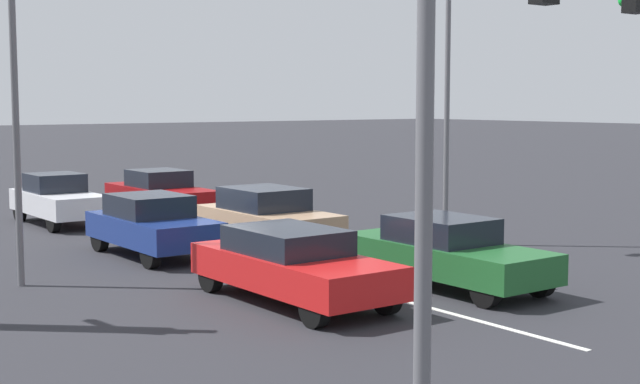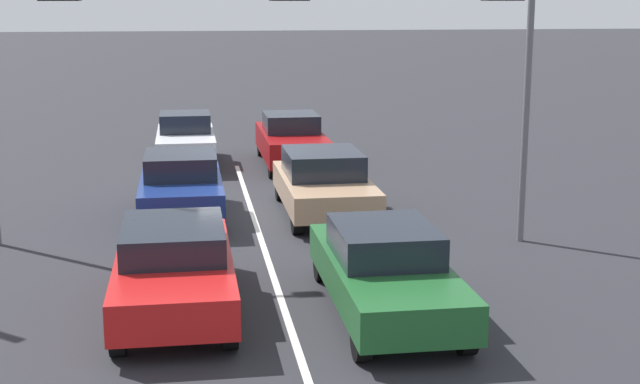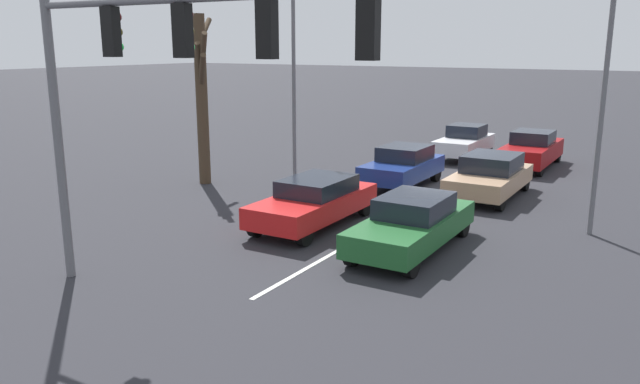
{
  "view_description": "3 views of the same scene",
  "coord_description": "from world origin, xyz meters",
  "px_view_note": "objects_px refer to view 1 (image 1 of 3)",
  "views": [
    {
      "loc": [
        11.09,
        20.06,
        3.77
      ],
      "look_at": [
        1.11,
        6.53,
        2.05
      ],
      "focal_mm": 50.0,
      "sensor_mm": 36.0,
      "label": 1
    },
    {
      "loc": [
        1.49,
        20.43,
        4.95
      ],
      "look_at": [
        -0.51,
        7.3,
        2.05
      ],
      "focal_mm": 50.0,
      "sensor_mm": 36.0,
      "label": 2
    },
    {
      "loc": [
        -7.42,
        21.52,
        5.16
      ],
      "look_at": [
        0.99,
        7.45,
        1.28
      ],
      "focal_mm": 35.0,
      "sensor_mm": 36.0,
      "label": 3
    }
  ],
  "objects_px": {
    "car_darkgreen_leftlane_front": "(444,251)",
    "car_red_midlane_front": "(292,264)",
    "car_tan_leftlane_second": "(267,215)",
    "street_lamp_right_shoulder": "(21,56)",
    "street_lamp_left_shoulder": "(441,68)",
    "car_silver_midlane_third": "(58,199)",
    "car_navy_midlane_second": "(152,224)",
    "car_maroon_leftlane_third": "(160,195)",
    "traffic_signal_gantry": "(605,20)"
  },
  "relations": [
    {
      "from": "car_darkgreen_leftlane_front",
      "to": "car_red_midlane_front",
      "type": "bearing_deg",
      "value": -10.8
    },
    {
      "from": "car_red_midlane_front",
      "to": "car_tan_leftlane_second",
      "type": "relative_size",
      "value": 1.04
    },
    {
      "from": "car_red_midlane_front",
      "to": "street_lamp_right_shoulder",
      "type": "bearing_deg",
      "value": -52.21
    },
    {
      "from": "street_lamp_left_shoulder",
      "to": "car_silver_midlane_third",
      "type": "bearing_deg",
      "value": -56.13
    },
    {
      "from": "car_red_midlane_front",
      "to": "street_lamp_right_shoulder",
      "type": "relative_size",
      "value": 0.56
    },
    {
      "from": "car_red_midlane_front",
      "to": "car_navy_midlane_second",
      "type": "xyz_separation_m",
      "value": [
        -0.11,
        -6.16,
        0.04
      ]
    },
    {
      "from": "street_lamp_right_shoulder",
      "to": "car_tan_leftlane_second",
      "type": "bearing_deg",
      "value": -166.86
    },
    {
      "from": "car_tan_leftlane_second",
      "to": "street_lamp_left_shoulder",
      "type": "relative_size",
      "value": 0.56
    },
    {
      "from": "car_tan_leftlane_second",
      "to": "car_silver_midlane_third",
      "type": "distance_m",
      "value": 7.54
    },
    {
      "from": "car_red_midlane_front",
      "to": "car_silver_midlane_third",
      "type": "height_order",
      "value": "car_silver_midlane_third"
    },
    {
      "from": "car_darkgreen_leftlane_front",
      "to": "street_lamp_right_shoulder",
      "type": "height_order",
      "value": "street_lamp_right_shoulder"
    },
    {
      "from": "car_tan_leftlane_second",
      "to": "car_red_midlane_front",
      "type": "bearing_deg",
      "value": 60.94
    },
    {
      "from": "car_maroon_leftlane_third",
      "to": "street_lamp_left_shoulder",
      "type": "relative_size",
      "value": 0.6
    },
    {
      "from": "car_red_midlane_front",
      "to": "street_lamp_right_shoulder",
      "type": "height_order",
      "value": "street_lamp_right_shoulder"
    },
    {
      "from": "car_maroon_leftlane_third",
      "to": "street_lamp_left_shoulder",
      "type": "bearing_deg",
      "value": 110.42
    },
    {
      "from": "car_red_midlane_front",
      "to": "car_silver_midlane_third",
      "type": "relative_size",
      "value": 1.11
    },
    {
      "from": "car_tan_leftlane_second",
      "to": "street_lamp_right_shoulder",
      "type": "xyz_separation_m",
      "value": [
        6.88,
        1.61,
        3.9
      ]
    },
    {
      "from": "car_silver_midlane_third",
      "to": "car_maroon_leftlane_third",
      "type": "bearing_deg",
      "value": 169.53
    },
    {
      "from": "car_tan_leftlane_second",
      "to": "car_navy_midlane_second",
      "type": "xyz_separation_m",
      "value": [
        3.28,
        -0.05,
        0.02
      ]
    },
    {
      "from": "street_lamp_right_shoulder",
      "to": "street_lamp_left_shoulder",
      "type": "distance_m",
      "value": 10.41
    },
    {
      "from": "car_silver_midlane_third",
      "to": "street_lamp_right_shoulder",
      "type": "distance_m",
      "value": 10.03
    },
    {
      "from": "street_lamp_left_shoulder",
      "to": "traffic_signal_gantry",
      "type": "bearing_deg",
      "value": 56.49
    },
    {
      "from": "car_tan_leftlane_second",
      "to": "street_lamp_right_shoulder",
      "type": "distance_m",
      "value": 8.07
    },
    {
      "from": "car_red_midlane_front",
      "to": "car_silver_midlane_third",
      "type": "distance_m",
      "value": 12.97
    },
    {
      "from": "car_red_midlane_front",
      "to": "car_maroon_leftlane_third",
      "type": "xyz_separation_m",
      "value": [
        -3.4,
        -12.38,
        0.04
      ]
    },
    {
      "from": "car_navy_midlane_second",
      "to": "car_silver_midlane_third",
      "type": "height_order",
      "value": "car_silver_midlane_third"
    },
    {
      "from": "car_tan_leftlane_second",
      "to": "street_lamp_left_shoulder",
      "type": "height_order",
      "value": "street_lamp_left_shoulder"
    },
    {
      "from": "car_darkgreen_leftlane_front",
      "to": "car_tan_leftlane_second",
      "type": "relative_size",
      "value": 1.07
    },
    {
      "from": "car_tan_leftlane_second",
      "to": "car_silver_midlane_third",
      "type": "height_order",
      "value": "car_silver_midlane_third"
    },
    {
      "from": "traffic_signal_gantry",
      "to": "street_lamp_left_shoulder",
      "type": "distance_m",
      "value": 11.44
    },
    {
      "from": "car_navy_midlane_second",
      "to": "car_silver_midlane_third",
      "type": "bearing_deg",
      "value": -91.14
    },
    {
      "from": "car_maroon_leftlane_third",
      "to": "car_red_midlane_front",
      "type": "bearing_deg",
      "value": 74.66
    },
    {
      "from": "car_maroon_leftlane_third",
      "to": "traffic_signal_gantry",
      "type": "bearing_deg",
      "value": 81.28
    },
    {
      "from": "traffic_signal_gantry",
      "to": "car_darkgreen_leftlane_front",
      "type": "bearing_deg",
      "value": -116.1
    },
    {
      "from": "car_red_midlane_front",
      "to": "street_lamp_right_shoulder",
      "type": "distance_m",
      "value": 6.92
    },
    {
      "from": "car_darkgreen_leftlane_front",
      "to": "car_navy_midlane_second",
      "type": "height_order",
      "value": "car_navy_midlane_second"
    },
    {
      "from": "car_red_midlane_front",
      "to": "car_tan_leftlane_second",
      "type": "height_order",
      "value": "car_tan_leftlane_second"
    },
    {
      "from": "car_tan_leftlane_second",
      "to": "car_maroon_leftlane_third",
      "type": "bearing_deg",
      "value": -90.02
    },
    {
      "from": "car_darkgreen_leftlane_front",
      "to": "traffic_signal_gantry",
      "type": "distance_m",
      "value": 7.59
    },
    {
      "from": "car_red_midlane_front",
      "to": "car_tan_leftlane_second",
      "type": "distance_m",
      "value": 6.99
    },
    {
      "from": "car_red_midlane_front",
      "to": "car_navy_midlane_second",
      "type": "relative_size",
      "value": 1.14
    },
    {
      "from": "street_lamp_left_shoulder",
      "to": "car_darkgreen_leftlane_front",
      "type": "bearing_deg",
      "value": 47.29
    },
    {
      "from": "car_navy_midlane_second",
      "to": "street_lamp_right_shoulder",
      "type": "relative_size",
      "value": 0.5
    },
    {
      "from": "car_tan_leftlane_second",
      "to": "traffic_signal_gantry",
      "type": "xyz_separation_m",
      "value": [
        2.88,
        12.48,
        4.05
      ]
    },
    {
      "from": "car_darkgreen_leftlane_front",
      "to": "traffic_signal_gantry",
      "type": "xyz_separation_m",
      "value": [
        2.81,
        5.74,
        4.09
      ]
    },
    {
      "from": "car_tan_leftlane_second",
      "to": "street_lamp_right_shoulder",
      "type": "height_order",
      "value": "street_lamp_right_shoulder"
    },
    {
      "from": "traffic_signal_gantry",
      "to": "street_lamp_right_shoulder",
      "type": "xyz_separation_m",
      "value": [
        4.01,
        -10.88,
        -0.15
      ]
    },
    {
      "from": "car_tan_leftlane_second",
      "to": "traffic_signal_gantry",
      "type": "bearing_deg",
      "value": 77.03
    },
    {
      "from": "car_red_midlane_front",
      "to": "car_maroon_leftlane_third",
      "type": "relative_size",
      "value": 0.97
    },
    {
      "from": "car_maroon_leftlane_third",
      "to": "car_silver_midlane_third",
      "type": "relative_size",
      "value": 1.14
    }
  ]
}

